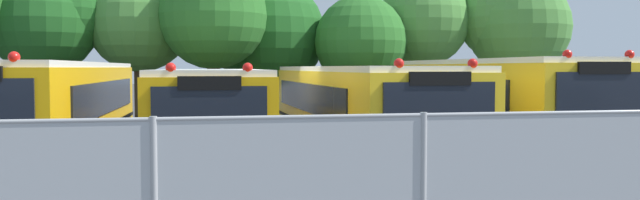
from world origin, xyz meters
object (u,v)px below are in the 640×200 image
(school_bus_1, at_px, (211,113))
(tree_2, at_px, (135,21))
(tree_6, at_px, (424,19))
(school_bus_2, at_px, (357,109))
(tree_3, at_px, (215,16))
(tree_4, at_px, (265,33))
(school_bus_0, at_px, (51,111))
(tree_5, at_px, (363,42))
(school_bus_3, at_px, (490,104))
(tree_7, at_px, (512,24))
(tree_1, at_px, (51,17))

(school_bus_1, bearing_deg, tree_2, -72.62)
(tree_6, bearing_deg, school_bus_1, -135.58)
(school_bus_2, bearing_deg, tree_3, -66.40)
(tree_4, bearing_deg, school_bus_0, -122.42)
(tree_5, bearing_deg, tree_3, -177.23)
(school_bus_1, height_order, school_bus_3, school_bus_3)
(school_bus_3, bearing_deg, tree_5, -78.69)
(tree_3, bearing_deg, tree_5, 2.77)
(tree_6, bearing_deg, tree_3, -173.54)
(tree_5, bearing_deg, school_bus_3, -80.07)
(tree_2, bearing_deg, school_bus_2, -54.68)
(school_bus_3, bearing_deg, school_bus_2, -0.27)
(school_bus_3, xyz_separation_m, tree_2, (-9.86, 8.90, 2.72))
(tree_2, bearing_deg, tree_7, -5.09)
(tree_4, relative_size, tree_7, 0.99)
(school_bus_1, distance_m, tree_2, 9.73)
(school_bus_2, relative_size, tree_5, 2.10)
(tree_6, bearing_deg, school_bus_0, -146.10)
(school_bus_0, height_order, tree_4, tree_4)
(school_bus_1, distance_m, tree_6, 12.55)
(school_bus_0, relative_size, tree_5, 2.03)
(tree_5, bearing_deg, school_bus_2, -106.39)
(tree_1, xyz_separation_m, tree_3, (5.75, -0.94, 0.06))
(school_bus_0, relative_size, school_bus_1, 1.13)
(tree_1, height_order, tree_7, tree_7)
(school_bus_2, height_order, school_bus_3, school_bus_3)
(tree_3, xyz_separation_m, tree_6, (8.33, 0.94, 0.08))
(tree_4, relative_size, tree_5, 1.16)
(tree_3, bearing_deg, tree_4, 47.46)
(school_bus_1, bearing_deg, tree_7, -146.00)
(tree_3, bearing_deg, tree_2, 154.53)
(school_bus_0, distance_m, tree_3, 8.88)
(school_bus_1, xyz_separation_m, tree_5, (5.97, 7.85, 2.07))
(school_bus_0, xyz_separation_m, tree_7, (15.75, 7.45, 2.74))
(tree_3, bearing_deg, tree_7, 0.37)
(school_bus_0, bearing_deg, tree_4, -120.92)
(school_bus_0, height_order, tree_6, tree_6)
(school_bus_0, relative_size, tree_6, 1.72)
(school_bus_3, bearing_deg, tree_4, -61.99)
(school_bus_0, xyz_separation_m, school_bus_1, (3.68, -0.20, -0.09))
(school_bus_2, distance_m, tree_2, 11.14)
(tree_6, bearing_deg, school_bus_2, -120.80)
(school_bus_1, bearing_deg, tree_3, -91.13)
(school_bus_2, height_order, tree_1, tree_1)
(tree_2, distance_m, tree_5, 8.60)
(tree_6, relative_size, tree_7, 1.01)
(tree_1, bearing_deg, school_bus_0, -78.40)
(tree_1, relative_size, tree_3, 0.97)
(tree_5, bearing_deg, school_bus_1, -127.27)
(school_bus_1, bearing_deg, tree_1, -56.06)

